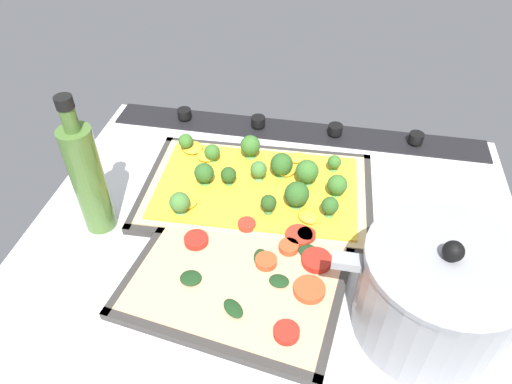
{
  "coord_description": "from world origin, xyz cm",
  "views": [
    {
      "loc": [
        -6.47,
        49.58,
        53.54
      ],
      "look_at": [
        3.25,
        -2.15,
        6.14
      ],
      "focal_mm": 32.9,
      "sensor_mm": 36.0,
      "label": 1
    }
  ],
  "objects_px": {
    "broccoli_pizza": "(259,184)",
    "baking_tray_front": "(257,193)",
    "baking_tray_back": "(240,272)",
    "oil_bottle": "(88,178)",
    "cooking_pot": "(435,293)",
    "veggie_pizza_back": "(248,268)"
  },
  "relations": [
    {
      "from": "baking_tray_front",
      "to": "oil_bottle",
      "type": "xyz_separation_m",
      "value": [
        0.23,
        0.11,
        0.09
      ]
    },
    {
      "from": "broccoli_pizza",
      "to": "cooking_pot",
      "type": "distance_m",
      "value": 0.33
    },
    {
      "from": "broccoli_pizza",
      "to": "baking_tray_back",
      "type": "xyz_separation_m",
      "value": [
        -0.01,
        0.17,
        -0.02
      ]
    },
    {
      "from": "baking_tray_back",
      "to": "cooking_pot",
      "type": "distance_m",
      "value": 0.26
    },
    {
      "from": "baking_tray_front",
      "to": "baking_tray_back",
      "type": "xyz_separation_m",
      "value": [
        -0.01,
        0.17,
        0.0
      ]
    },
    {
      "from": "baking_tray_front",
      "to": "oil_bottle",
      "type": "relative_size",
      "value": 1.71
    },
    {
      "from": "baking_tray_back",
      "to": "baking_tray_front",
      "type": "bearing_deg",
      "value": -87.32
    },
    {
      "from": "baking_tray_front",
      "to": "baking_tray_back",
      "type": "bearing_deg",
      "value": 92.68
    },
    {
      "from": "baking_tray_front",
      "to": "veggie_pizza_back",
      "type": "bearing_deg",
      "value": 96.1
    },
    {
      "from": "cooking_pot",
      "to": "veggie_pizza_back",
      "type": "bearing_deg",
      "value": -9.18
    },
    {
      "from": "broccoli_pizza",
      "to": "veggie_pizza_back",
      "type": "bearing_deg",
      "value": 95.09
    },
    {
      "from": "baking_tray_front",
      "to": "cooking_pot",
      "type": "bearing_deg",
      "value": 141.34
    },
    {
      "from": "baking_tray_back",
      "to": "oil_bottle",
      "type": "bearing_deg",
      "value": -13.54
    },
    {
      "from": "baking_tray_front",
      "to": "broccoli_pizza",
      "type": "distance_m",
      "value": 0.02
    },
    {
      "from": "veggie_pizza_back",
      "to": "cooking_pot",
      "type": "distance_m",
      "value": 0.25
    },
    {
      "from": "veggie_pizza_back",
      "to": "baking_tray_back",
      "type": "bearing_deg",
      "value": 18.08
    },
    {
      "from": "baking_tray_front",
      "to": "cooking_pot",
      "type": "distance_m",
      "value": 0.34
    },
    {
      "from": "baking_tray_front",
      "to": "oil_bottle",
      "type": "distance_m",
      "value": 0.27
    },
    {
      "from": "baking_tray_front",
      "to": "broccoli_pizza",
      "type": "relative_size",
      "value": 1.07
    },
    {
      "from": "broccoli_pizza",
      "to": "baking_tray_front",
      "type": "bearing_deg",
      "value": 54.84
    },
    {
      "from": "cooking_pot",
      "to": "oil_bottle",
      "type": "distance_m",
      "value": 0.5
    },
    {
      "from": "broccoli_pizza",
      "to": "oil_bottle",
      "type": "bearing_deg",
      "value": 26.93
    }
  ]
}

